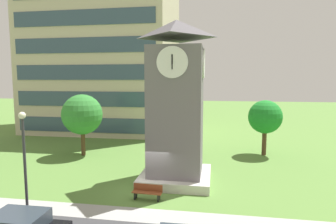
{
  "coord_description": "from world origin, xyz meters",
  "views": [
    {
      "loc": [
        4.08,
        -17.53,
        7.14
      ],
      "look_at": [
        0.73,
        3.07,
        4.78
      ],
      "focal_mm": 30.8,
      "sensor_mm": 36.0,
      "label": 1
    }
  ],
  "objects_px": {
    "street_lamp": "(24,153)",
    "tree_by_building": "(82,115)",
    "tree_streetside": "(265,117)",
    "clock_tower": "(176,111)",
    "park_bench": "(147,192)"
  },
  "relations": [
    {
      "from": "street_lamp",
      "to": "tree_by_building",
      "type": "bearing_deg",
      "value": 102.76
    },
    {
      "from": "street_lamp",
      "to": "tree_streetside",
      "type": "bearing_deg",
      "value": 46.68
    },
    {
      "from": "tree_by_building",
      "to": "tree_streetside",
      "type": "bearing_deg",
      "value": 9.26
    },
    {
      "from": "clock_tower",
      "to": "street_lamp",
      "type": "relative_size",
      "value": 2.01
    },
    {
      "from": "park_bench",
      "to": "tree_by_building",
      "type": "relative_size",
      "value": 0.32
    },
    {
      "from": "tree_by_building",
      "to": "tree_streetside",
      "type": "height_order",
      "value": "tree_by_building"
    },
    {
      "from": "street_lamp",
      "to": "clock_tower",
      "type": "bearing_deg",
      "value": 44.52
    },
    {
      "from": "clock_tower",
      "to": "park_bench",
      "type": "xyz_separation_m",
      "value": [
        -1.26,
        -3.45,
        -4.53
      ]
    },
    {
      "from": "park_bench",
      "to": "tree_streetside",
      "type": "height_order",
      "value": "tree_streetside"
    },
    {
      "from": "clock_tower",
      "to": "street_lamp",
      "type": "height_order",
      "value": "clock_tower"
    },
    {
      "from": "clock_tower",
      "to": "park_bench",
      "type": "height_order",
      "value": "clock_tower"
    },
    {
      "from": "tree_by_building",
      "to": "clock_tower",
      "type": "bearing_deg",
      "value": -29.87
    },
    {
      "from": "tree_streetside",
      "to": "clock_tower",
      "type": "bearing_deg",
      "value": -131.45
    },
    {
      "from": "park_bench",
      "to": "street_lamp",
      "type": "relative_size",
      "value": 0.33
    },
    {
      "from": "tree_streetside",
      "to": "park_bench",
      "type": "bearing_deg",
      "value": -126.17
    }
  ]
}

